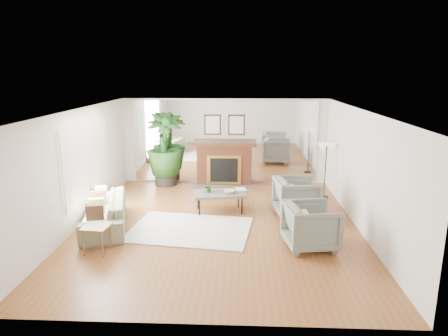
{
  "coord_description": "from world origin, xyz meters",
  "views": [
    {
      "loc": [
        0.5,
        -8.14,
        3.28
      ],
      "look_at": [
        0.11,
        0.6,
        1.14
      ],
      "focal_mm": 32.0,
      "sensor_mm": 36.0,
      "label": 1
    }
  ],
  "objects_px": {
    "armchair_back": "(297,197)",
    "side_table": "(97,230)",
    "potted_ficus": "(165,147)",
    "coffee_table": "(220,194)",
    "armchair_front": "(311,226)",
    "sofa": "(104,212)",
    "floor_lamp": "(327,152)",
    "fireplace": "(224,163)"
  },
  "relations": [
    {
      "from": "fireplace",
      "to": "sofa",
      "type": "height_order",
      "value": "fireplace"
    },
    {
      "from": "coffee_table",
      "to": "armchair_back",
      "type": "xyz_separation_m",
      "value": [
        1.8,
        -0.18,
        0.01
      ]
    },
    {
      "from": "fireplace",
      "to": "potted_ficus",
      "type": "distance_m",
      "value": 1.8
    },
    {
      "from": "coffee_table",
      "to": "floor_lamp",
      "type": "relative_size",
      "value": 0.89
    },
    {
      "from": "armchair_back",
      "to": "armchair_front",
      "type": "relative_size",
      "value": 1.03
    },
    {
      "from": "side_table",
      "to": "floor_lamp",
      "type": "distance_m",
      "value": 6.03
    },
    {
      "from": "coffee_table",
      "to": "side_table",
      "type": "bearing_deg",
      "value": -133.04
    },
    {
      "from": "sofa",
      "to": "armchair_front",
      "type": "relative_size",
      "value": 2.33
    },
    {
      "from": "sofa",
      "to": "coffee_table",
      "type": "bearing_deg",
      "value": 97.36
    },
    {
      "from": "armchair_front",
      "to": "potted_ficus",
      "type": "height_order",
      "value": "potted_ficus"
    },
    {
      "from": "sofa",
      "to": "armchair_front",
      "type": "distance_m",
      "value": 4.37
    },
    {
      "from": "side_table",
      "to": "armchair_front",
      "type": "bearing_deg",
      "value": 5.63
    },
    {
      "from": "potted_ficus",
      "to": "armchair_back",
      "type": "bearing_deg",
      "value": -34.27
    },
    {
      "from": "floor_lamp",
      "to": "fireplace",
      "type": "bearing_deg",
      "value": 156.55
    },
    {
      "from": "sofa",
      "to": "floor_lamp",
      "type": "distance_m",
      "value": 5.69
    },
    {
      "from": "armchair_back",
      "to": "side_table",
      "type": "bearing_deg",
      "value": 110.64
    },
    {
      "from": "coffee_table",
      "to": "potted_ficus",
      "type": "bearing_deg",
      "value": 127.67
    },
    {
      "from": "armchair_back",
      "to": "potted_ficus",
      "type": "distance_m",
      "value": 4.31
    },
    {
      "from": "armchair_back",
      "to": "floor_lamp",
      "type": "xyz_separation_m",
      "value": [
        0.91,
        1.38,
        0.8
      ]
    },
    {
      "from": "armchair_back",
      "to": "side_table",
      "type": "distance_m",
      "value": 4.47
    },
    {
      "from": "armchair_back",
      "to": "floor_lamp",
      "type": "relative_size",
      "value": 0.67
    },
    {
      "from": "sofa",
      "to": "floor_lamp",
      "type": "height_order",
      "value": "floor_lamp"
    },
    {
      "from": "fireplace",
      "to": "coffee_table",
      "type": "relative_size",
      "value": 1.58
    },
    {
      "from": "fireplace",
      "to": "armchair_back",
      "type": "relative_size",
      "value": 2.1
    },
    {
      "from": "armchair_front",
      "to": "floor_lamp",
      "type": "bearing_deg",
      "value": -24.65
    },
    {
      "from": "armchair_front",
      "to": "side_table",
      "type": "xyz_separation_m",
      "value": [
        -3.98,
        -0.39,
        0.0
      ]
    },
    {
      "from": "fireplace",
      "to": "potted_ficus",
      "type": "xyz_separation_m",
      "value": [
        -1.72,
        -0.16,
        0.48
      ]
    },
    {
      "from": "sofa",
      "to": "potted_ficus",
      "type": "height_order",
      "value": "potted_ficus"
    },
    {
      "from": "sofa",
      "to": "armchair_back",
      "type": "relative_size",
      "value": 2.26
    },
    {
      "from": "coffee_table",
      "to": "floor_lamp",
      "type": "xyz_separation_m",
      "value": [
        2.71,
        1.21,
        0.81
      ]
    },
    {
      "from": "coffee_table",
      "to": "side_table",
      "type": "relative_size",
      "value": 2.51
    },
    {
      "from": "armchair_back",
      "to": "armchair_front",
      "type": "distance_m",
      "value": 1.72
    },
    {
      "from": "armchair_back",
      "to": "potted_ficus",
      "type": "bearing_deg",
      "value": 48.18
    },
    {
      "from": "fireplace",
      "to": "side_table",
      "type": "xyz_separation_m",
      "value": [
        -2.15,
        -4.67,
        -0.23
      ]
    },
    {
      "from": "coffee_table",
      "to": "armchair_front",
      "type": "bearing_deg",
      "value": -45.92
    },
    {
      "from": "side_table",
      "to": "floor_lamp",
      "type": "xyz_separation_m",
      "value": [
        4.85,
        3.5,
        0.81
      ]
    },
    {
      "from": "sofa",
      "to": "armchair_back",
      "type": "bearing_deg",
      "value": 85.87
    },
    {
      "from": "potted_ficus",
      "to": "floor_lamp",
      "type": "distance_m",
      "value": 4.54
    },
    {
      "from": "armchair_back",
      "to": "side_table",
      "type": "xyz_separation_m",
      "value": [
        -3.94,
        -2.11,
        -0.01
      ]
    },
    {
      "from": "side_table",
      "to": "potted_ficus",
      "type": "height_order",
      "value": "potted_ficus"
    },
    {
      "from": "coffee_table",
      "to": "armchair_front",
      "type": "height_order",
      "value": "armchair_front"
    },
    {
      "from": "sofa",
      "to": "potted_ficus",
      "type": "bearing_deg",
      "value": 151.94
    }
  ]
}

